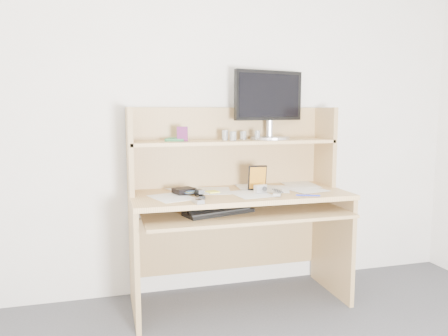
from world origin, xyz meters
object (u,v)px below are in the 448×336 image
object	(u,v)px
keyboard	(219,211)
game_case	(257,178)
tv_remote	(277,193)
desk	(236,198)
monitor	(269,103)

from	to	relation	value
keyboard	game_case	world-z (taller)	game_case
keyboard	tv_remote	xyz separation A→B (m)	(0.38, -0.01, 0.10)
desk	monitor	distance (m)	0.70
game_case	monitor	world-z (taller)	monitor
tv_remote	game_case	bearing A→B (deg)	143.60
desk	monitor	size ratio (longest dim) A/B	2.61
tv_remote	monitor	xyz separation A→B (m)	(0.07, 0.34, 0.57)
monitor	tv_remote	bearing A→B (deg)	-115.87
desk	game_case	xyz separation A→B (m)	(0.13, -0.07, 0.15)
keyboard	game_case	bearing A→B (deg)	9.36
tv_remote	desk	bearing A→B (deg)	158.53
tv_remote	monitor	size ratio (longest dim) A/B	0.32
desk	monitor	xyz separation A→B (m)	(0.27, 0.12, 0.64)
tv_remote	keyboard	bearing A→B (deg)	-155.26
desk	keyboard	xyz separation A→B (m)	(-0.18, -0.22, -0.03)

